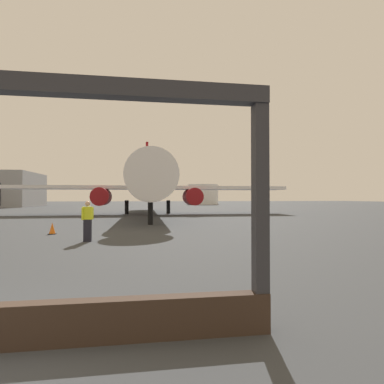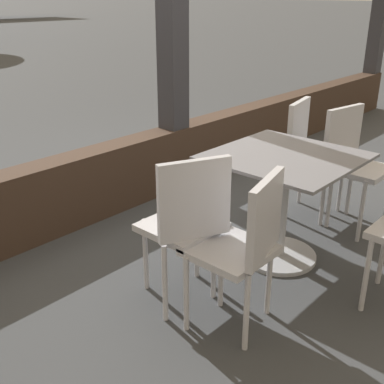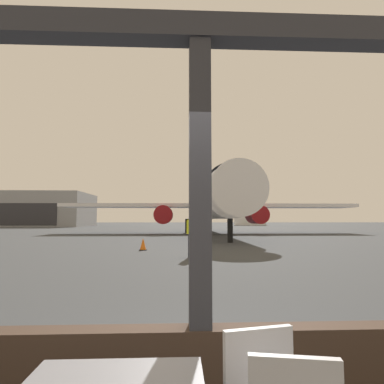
# 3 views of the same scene
# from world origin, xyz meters

# --- Properties ---
(ground_plane) EXTENTS (220.00, 220.00, 0.00)m
(ground_plane) POSITION_xyz_m (0.00, 40.00, 0.00)
(ground_plane) COLOR #383A3D
(window_frame) EXTENTS (8.95, 0.24, 3.47)m
(window_frame) POSITION_xyz_m (0.00, 0.00, 1.28)
(window_frame) COLOR #38281E
(window_frame) RESTS_ON ground
(airplane) EXTENTS (31.33, 31.88, 10.00)m
(airplane) POSITION_xyz_m (3.19, 29.98, 3.26)
(airplane) COLOR silver
(airplane) RESTS_ON ground
(ground_crew_worker) EXTENTS (0.45, 0.40, 1.74)m
(ground_crew_worker) POSITION_xyz_m (0.35, 9.70, 0.90)
(ground_crew_worker) COLOR black
(ground_crew_worker) RESTS_ON ground
(traffic_cone) EXTENTS (0.36, 0.36, 0.60)m
(traffic_cone) POSITION_xyz_m (-1.93, 12.81, 0.28)
(traffic_cone) COLOR orange
(traffic_cone) RESTS_ON ground
(distant_hangar) EXTENTS (24.68, 15.05, 7.04)m
(distant_hangar) POSITION_xyz_m (-31.99, 65.65, 3.52)
(distant_hangar) COLOR gray
(distant_hangar) RESTS_ON ground
(fuel_storage_tank) EXTENTS (8.19, 8.19, 5.35)m
(fuel_storage_tank) POSITION_xyz_m (18.41, 78.29, 2.68)
(fuel_storage_tank) COLOR white
(fuel_storage_tank) RESTS_ON ground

